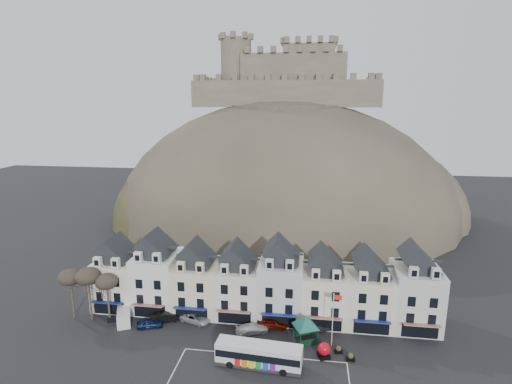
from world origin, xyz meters
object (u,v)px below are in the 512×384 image
car_black (166,317)px  red_buoy (324,350)px  car_maroon (272,323)px  bus_shelter (306,322)px  car_charcoal (317,327)px  car_navy (150,323)px  car_white (252,329)px  car_silver (195,318)px  flagpole (333,316)px  bus (259,354)px  white_van (124,317)px

car_black → red_buoy: bearing=-128.2°
red_buoy → car_maroon: (-7.55, 6.27, -0.32)m
bus_shelter → car_charcoal: (1.68, 2.82, -2.49)m
car_navy → car_charcoal: 25.25m
bus_shelter → car_charcoal: bearing=35.0°
bus_shelter → car_maroon: bus_shelter is taller
red_buoy → car_white: red_buoy is taller
car_black → car_maroon: (16.71, 0.45, 0.01)m
car_silver → car_charcoal: size_ratio=1.29×
flagpole → car_black: size_ratio=1.71×
car_black → car_silver: size_ratio=0.98×
car_navy → car_black: 2.68m
bus → flagpole: bearing=35.4°
car_navy → car_silver: 6.87m
white_van → car_white: white_van is taller
car_white → car_maroon: size_ratio=1.05×
white_van → car_charcoal: (29.64, 1.73, -0.40)m
car_maroon → flagpole: bearing=-114.2°
bus_shelter → car_navy: bus_shelter is taller
bus_shelter → white_van: bearing=153.5°
car_black → car_white: bearing=-120.3°
bus → white_van: bearing=165.8°
flagpole → car_navy: bearing=178.1°
bus → flagpole: size_ratio=1.41×
red_buoy → white_van: size_ratio=0.45×
white_van → car_silver: bearing=-15.4°
flagpole → car_navy: size_ratio=2.09×
red_buoy → car_navy: (-26.00, 3.77, -0.45)m
flagpole → car_silver: bearing=170.7°
flagpole → white_van: (-31.76, 1.70, -3.60)m
bus → flagpole: (9.65, 5.77, 2.86)m
bus_shelter → car_white: (-7.85, 1.01, -2.40)m
car_white → car_charcoal: size_ratio=1.31×
bus_shelter → car_maroon: bearing=126.4°
car_navy → car_white: car_white is taller
bus → car_silver: (-11.19, 9.20, -1.07)m
flagpole → car_white: 12.39m
car_white → bus_shelter: bearing=-120.8°
car_black → car_charcoal: car_black is taller
car_silver → bus: bearing=-112.6°
bus → red_buoy: bearing=23.7°
flagpole → car_navy: 27.54m
car_black → car_charcoal: 23.40m
bus_shelter → bus: bearing=-156.8°
bus_shelter → flagpole: size_ratio=0.71×
red_buoy → car_charcoal: bearing=97.9°
white_van → bus_shelter: bearing=-26.7°
flagpole → car_silver: size_ratio=1.68×
bus → car_charcoal: (7.54, 9.20, -1.13)m
red_buoy → car_silver: size_ratio=0.45×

